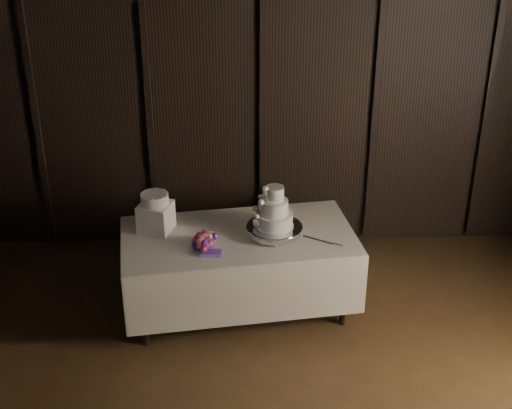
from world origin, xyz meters
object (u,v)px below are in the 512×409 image
object	(u,v)px
bouquet	(205,241)
display_table	(239,269)
cake_stand	(274,231)
box_pedestal	(156,217)
small_cake	(155,199)
wedding_cake	(272,212)

from	to	relation	value
bouquet	display_table	bearing A→B (deg)	37.05
display_table	bouquet	xyz separation A→B (m)	(-0.27, -0.21, 0.40)
cake_stand	bouquet	size ratio (longest dim) A/B	1.27
display_table	cake_stand	xyz separation A→B (m)	(0.31, -0.02, 0.39)
box_pedestal	small_cake	world-z (taller)	small_cake
cake_stand	wedding_cake	xyz separation A→B (m)	(-0.03, -0.02, 0.19)
small_cake	box_pedestal	bearing A→B (deg)	0.00
small_cake	wedding_cake	bearing A→B (deg)	-8.40
box_pedestal	bouquet	bearing A→B (deg)	-36.25
display_table	box_pedestal	size ratio (longest dim) A/B	8.14
box_pedestal	small_cake	bearing A→B (deg)	0.00
display_table	bouquet	bearing A→B (deg)	-151.09
bouquet	small_cake	distance (m)	0.59
wedding_cake	cake_stand	bearing A→B (deg)	28.38
small_cake	bouquet	bearing A→B (deg)	-36.25
bouquet	small_cake	size ratio (longest dim) A/B	1.60
bouquet	small_cake	world-z (taller)	small_cake
small_cake	display_table	bearing A→B (deg)	-9.04
display_table	box_pedestal	world-z (taller)	box_pedestal
box_pedestal	small_cake	xyz separation A→B (m)	(0.00, 0.00, 0.17)
cake_stand	bouquet	xyz separation A→B (m)	(-0.58, -0.19, 0.02)
wedding_cake	small_cake	xyz separation A→B (m)	(-0.99, 0.15, 0.06)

